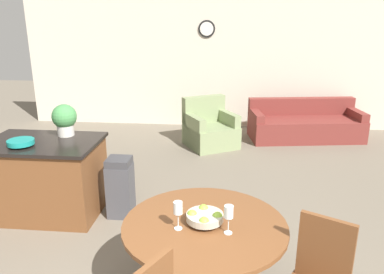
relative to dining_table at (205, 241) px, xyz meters
The scene contains 11 objects.
wall_back 5.54m from the dining_table, 92.66° to the left, with size 8.00×0.09×2.70m.
dining_table is the anchor object (origin of this frame).
fruit_bowl 0.22m from the dining_table, 141.22° to the right, with size 0.29×0.29×0.11m.
wine_glass_left 0.40m from the dining_table, 153.85° to the right, with size 0.07×0.07×0.23m.
wine_glass_right 0.40m from the dining_table, 33.42° to the right, with size 0.07×0.07×0.23m.
kitchen_island 2.40m from the dining_table, 146.58° to the left, with size 1.32×0.89×0.92m.
teal_bowl 2.44m from the dining_table, 152.20° to the left, with size 0.29×0.29×0.08m.
potted_plant 2.45m from the dining_table, 138.95° to the left, with size 0.29×0.29×0.39m.
trash_bin 1.75m from the dining_table, 129.03° to the left, with size 0.29×0.28×0.73m.
couch 5.00m from the dining_table, 70.28° to the left, with size 2.25×1.17×0.76m.
armchair 4.08m from the dining_table, 92.37° to the left, with size 1.12×1.12×0.89m.
Camera 1 is at (0.41, -1.73, 2.29)m, focal length 35.00 mm.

